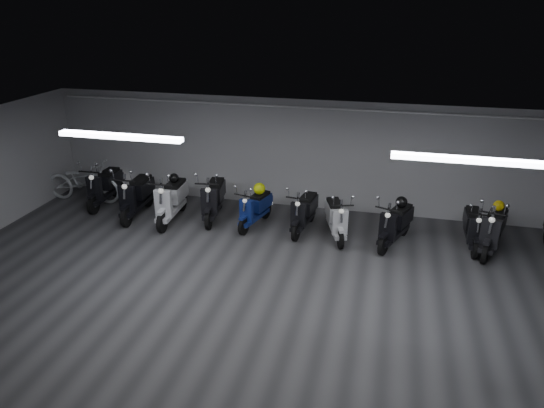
% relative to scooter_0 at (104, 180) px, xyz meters
% --- Properties ---
extents(floor, '(14.00, 10.00, 0.01)m').
position_rel_scooter_0_xyz_m(floor, '(5.37, -3.89, -0.69)').
color(floor, '#343436').
rests_on(floor, ground).
extents(ceiling, '(14.00, 10.00, 0.01)m').
position_rel_scooter_0_xyz_m(ceiling, '(5.37, -3.89, 2.12)').
color(ceiling, gray).
rests_on(ceiling, ground).
extents(back_wall, '(14.00, 0.01, 2.80)m').
position_rel_scooter_0_xyz_m(back_wall, '(5.37, 1.12, 0.71)').
color(back_wall, '#A3A3A6').
rests_on(back_wall, ground).
extents(fluor_strip_left, '(2.40, 0.18, 0.08)m').
position_rel_scooter_0_xyz_m(fluor_strip_left, '(2.37, -2.89, 2.05)').
color(fluor_strip_left, white).
rests_on(fluor_strip_left, ceiling).
extents(fluor_strip_right, '(2.40, 0.18, 0.08)m').
position_rel_scooter_0_xyz_m(fluor_strip_right, '(8.37, -2.89, 2.05)').
color(fluor_strip_right, white).
rests_on(fluor_strip_right, ceiling).
extents(conduit, '(13.60, 0.05, 0.05)m').
position_rel_scooter_0_xyz_m(conduit, '(5.37, 1.03, 1.93)').
color(conduit, white).
rests_on(conduit, back_wall).
extents(scooter_0, '(0.68, 1.87, 1.38)m').
position_rel_scooter_0_xyz_m(scooter_0, '(0.00, 0.00, 0.00)').
color(scooter_0, black).
rests_on(scooter_0, floor).
extents(scooter_1, '(0.76, 1.96, 1.43)m').
position_rel_scooter_0_xyz_m(scooter_1, '(1.16, -0.46, 0.03)').
color(scooter_1, black).
rests_on(scooter_1, floor).
extents(scooter_2, '(0.76, 1.99, 1.45)m').
position_rel_scooter_0_xyz_m(scooter_2, '(2.13, -0.54, 0.04)').
color(scooter_2, silver).
rests_on(scooter_2, floor).
extents(scooter_3, '(0.88, 1.94, 1.40)m').
position_rel_scooter_0_xyz_m(scooter_3, '(3.07, -0.16, 0.01)').
color(scooter_3, black).
rests_on(scooter_3, floor).
extents(scooter_4, '(0.90, 1.68, 1.19)m').
position_rel_scooter_0_xyz_m(scooter_4, '(4.17, -0.35, -0.09)').
color(scooter_4, navy).
rests_on(scooter_4, floor).
extents(scooter_5, '(0.78, 1.75, 1.25)m').
position_rel_scooter_0_xyz_m(scooter_5, '(5.34, -0.32, -0.06)').
color(scooter_5, black).
rests_on(scooter_5, floor).
extents(scooter_6, '(1.03, 1.75, 1.24)m').
position_rel_scooter_0_xyz_m(scooter_6, '(6.11, -0.49, -0.07)').
color(scooter_6, silver).
rests_on(scooter_6, floor).
extents(scooter_7, '(1.18, 1.83, 1.29)m').
position_rel_scooter_0_xyz_m(scooter_7, '(7.41, -0.56, -0.04)').
color(scooter_7, black).
rests_on(scooter_7, floor).
extents(scooter_8, '(0.55, 1.64, 1.22)m').
position_rel_scooter_0_xyz_m(scooter_8, '(9.06, -0.26, -0.08)').
color(scooter_8, black).
rests_on(scooter_8, floor).
extents(scooter_9, '(1.16, 1.95, 1.38)m').
position_rel_scooter_0_xyz_m(scooter_9, '(9.43, -0.40, 0.00)').
color(scooter_9, black).
rests_on(scooter_9, floor).
extents(bicycle, '(2.10, 0.76, 1.35)m').
position_rel_scooter_0_xyz_m(bicycle, '(-0.70, 0.12, -0.01)').
color(bicycle, white).
rests_on(bicycle, floor).
extents(helmet_0, '(0.26, 0.26, 0.26)m').
position_rel_scooter_0_xyz_m(helmet_0, '(7.50, -0.34, 0.24)').
color(helmet_0, black).
rests_on(helmet_0, scooter_7).
extents(helmet_1, '(0.23, 0.23, 0.23)m').
position_rel_scooter_0_xyz_m(helmet_1, '(2.11, -0.27, 0.33)').
color(helmet_1, black).
rests_on(helmet_1, scooter_2).
extents(helmet_2, '(0.28, 0.28, 0.28)m').
position_rel_scooter_0_xyz_m(helmet_2, '(4.22, -0.13, 0.19)').
color(helmet_2, '#D7EC0D').
rests_on(helmet_2, scooter_4).
extents(helmet_3, '(0.24, 0.24, 0.24)m').
position_rel_scooter_0_xyz_m(helmet_3, '(9.51, -0.15, 0.28)').
color(helmet_3, gold).
rests_on(helmet_3, scooter_9).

